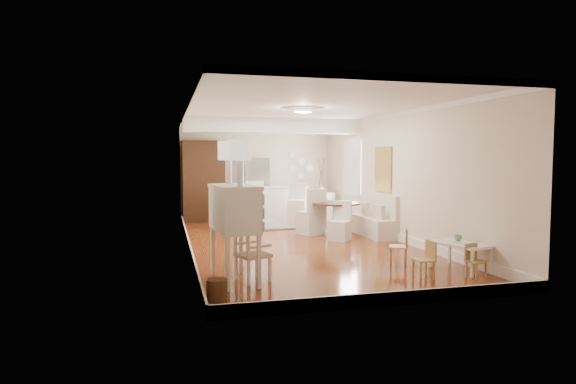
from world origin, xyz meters
name	(u,v)px	position (x,y,z in m)	size (l,w,h in m)	color
room	(294,150)	(0.04, 0.32, 1.98)	(9.00, 9.04, 2.82)	brown
secretary_bureau	(234,233)	(-1.70, -2.83, 0.71)	(1.11, 1.13, 1.42)	silver
gustavian_armchair	(253,254)	(-1.44, -2.88, 0.40)	(0.46, 0.46, 0.80)	white
wicker_basket	(217,290)	(-2.05, -3.71, 0.13)	(0.27, 0.27, 0.27)	#4C2C17
kids_table	(460,257)	(1.90, -3.05, 0.22)	(0.54, 0.90, 0.45)	white
kids_chair_a	(424,259)	(1.07, -3.36, 0.29)	(0.28, 0.28, 0.57)	tan
kids_chair_b	(398,246)	(1.14, -2.42, 0.31)	(0.30, 0.30, 0.63)	#B47F52
kids_chair_c	(476,261)	(1.86, -3.51, 0.26)	(0.25, 0.25, 0.52)	#A17E49
banquette	(373,215)	(1.99, 0.50, 0.49)	(0.52, 1.60, 0.98)	silver
dining_table	(336,219)	(1.17, 0.77, 0.39)	(1.14, 1.14, 0.77)	#4A2A18
slip_chair_near	(340,221)	(1.02, 0.10, 0.43)	(0.41, 0.42, 0.86)	silver
slip_chair_far	(311,212)	(0.66, 1.08, 0.54)	(0.51, 0.54, 1.08)	silver
breakfast_counter	(270,205)	(0.10, 3.10, 0.52)	(2.05, 0.65, 1.03)	white
bar_stool_left	(256,204)	(-0.38, 2.63, 0.60)	(0.48, 0.48, 1.20)	white
bar_stool_right	(297,205)	(0.66, 2.38, 0.57)	(0.45, 0.45, 1.13)	white
pantry_cabinet	(204,181)	(-1.60, 4.18, 1.15)	(1.20, 0.60, 2.30)	#381E11
fridge	(269,189)	(0.30, 4.15, 0.90)	(0.75, 0.65, 1.80)	silver
sideboard	(321,206)	(1.77, 3.65, 0.40)	(0.38, 0.85, 0.81)	silver
pencil_cup	(458,238)	(1.96, -2.88, 0.50)	(0.12, 0.12, 0.10)	#66A962
branch_vase	(322,189)	(1.79, 3.69, 0.91)	(0.20, 0.20, 0.21)	silver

